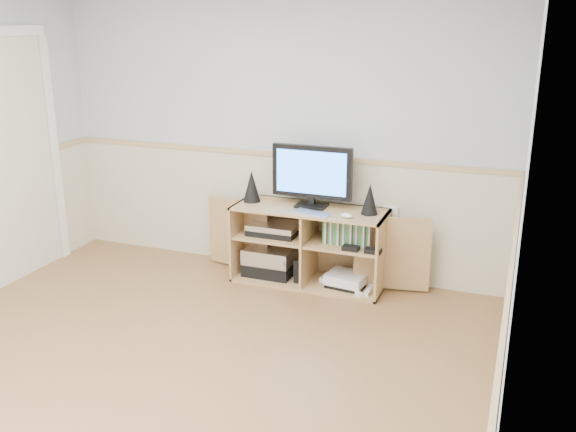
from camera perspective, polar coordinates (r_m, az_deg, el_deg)
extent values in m
cube|color=#A47449|center=(4.05, -13.08, -15.51)|extent=(4.00, 4.50, 0.02)
cube|color=silver|center=(2.92, 19.99, -1.84)|extent=(0.02, 4.50, 2.50)
cube|color=silver|center=(5.49, -0.83, 7.89)|extent=(4.00, 0.02, 2.50)
cube|color=beige|center=(5.65, -0.86, 0.33)|extent=(4.00, 0.01, 1.00)
cube|color=tan|center=(5.51, -0.92, 5.49)|extent=(4.00, 0.02, 0.04)
cube|color=beige|center=(5.81, -23.09, 4.51)|extent=(0.03, 0.82, 2.00)
cube|color=tan|center=(5.46, 1.87, -5.76)|extent=(1.26, 0.47, 0.02)
cube|color=tan|center=(5.25, 1.94, 0.58)|extent=(1.26, 0.47, 0.02)
cube|color=tan|center=(5.57, -4.16, -1.86)|extent=(0.02, 0.47, 0.65)
cube|color=tan|center=(5.19, 8.42, -3.46)|extent=(0.02, 0.47, 0.65)
cube|color=tan|center=(5.55, 2.67, -1.90)|extent=(1.26, 0.02, 0.65)
cube|color=tan|center=(5.35, 1.90, -2.65)|extent=(0.02, 0.45, 0.61)
cube|color=tan|center=(5.43, -1.25, -1.70)|extent=(0.60, 0.43, 0.02)
cube|color=tan|center=(5.24, 5.18, -2.50)|extent=(0.60, 0.43, 0.02)
cube|color=tan|center=(5.64, -4.47, -1.59)|extent=(0.61, 0.12, 0.61)
cube|color=tan|center=(5.24, 9.23, -3.31)|extent=(0.61, 0.12, 0.61)
cube|color=black|center=(5.29, 2.11, 0.94)|extent=(0.25, 0.18, 0.02)
cube|color=black|center=(5.27, 2.12, 1.35)|extent=(0.05, 0.04, 0.06)
cube|color=black|center=(5.21, 2.15, 3.94)|extent=(0.67, 0.05, 0.43)
cube|color=blue|center=(5.19, 2.05, 3.87)|extent=(0.59, 0.01, 0.35)
cone|color=black|center=(5.41, -3.25, 2.67)|extent=(0.14, 0.14, 0.27)
cone|color=black|center=(5.10, 7.28, 1.50)|extent=(0.13, 0.13, 0.25)
cube|color=silver|center=(5.09, 2.15, 0.25)|extent=(0.33, 0.20, 0.01)
ellipsoid|color=white|center=(5.01, 5.24, 0.04)|extent=(0.10, 0.08, 0.04)
cube|color=black|center=(5.55, -1.61, -4.63)|extent=(0.41, 0.31, 0.11)
cube|color=silver|center=(5.51, -1.62, -3.47)|extent=(0.41, 0.31, 0.13)
cube|color=black|center=(5.42, -1.25, -1.35)|extent=(0.41, 0.29, 0.05)
cube|color=silver|center=(5.40, -1.25, -0.87)|extent=(0.41, 0.29, 0.05)
cube|color=black|center=(5.40, 0.94, -4.77)|extent=(0.04, 0.14, 0.20)
cube|color=white|center=(5.42, 4.15, -5.63)|extent=(0.23, 0.18, 0.05)
cube|color=black|center=(5.34, 5.23, -6.07)|extent=(0.33, 0.28, 0.03)
cube|color=white|center=(5.32, 5.24, -5.53)|extent=(0.34, 0.30, 0.08)
cube|color=white|center=(5.23, 7.11, -6.69)|extent=(0.04, 0.14, 0.03)
cube|color=white|center=(5.38, 7.32, -6.00)|extent=(0.09, 0.15, 0.03)
cube|color=#3F8C3F|center=(5.18, 5.36, -1.50)|extent=(0.39, 0.14, 0.19)
cube|color=white|center=(5.33, 9.12, 0.20)|extent=(0.12, 0.03, 0.12)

